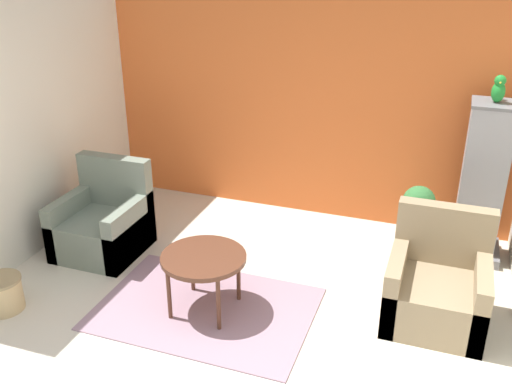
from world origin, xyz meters
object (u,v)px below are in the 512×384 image
armchair_right (437,289)px  wicker_basket (2,293)px  armchair_left (104,224)px  parrot (499,89)px  potted_plant (417,214)px  birdcage (482,185)px  coffee_table (204,261)px

armchair_right → wicker_basket: 3.62m
armchair_left → wicker_basket: bearing=-101.8°
parrot → wicker_basket: bearing=-148.1°
armchair_right → potted_plant: size_ratio=1.27×
potted_plant → wicker_basket: bearing=-145.9°
parrot → potted_plant: bearing=-162.5°
wicker_basket → armchair_left: bearing=78.2°
armchair_left → potted_plant: size_ratio=1.27×
armchair_left → birdcage: size_ratio=0.59×
armchair_left → armchair_right: same height
coffee_table → potted_plant: potted_plant is taller
armchair_left → parrot: size_ratio=3.58×
birdcage → potted_plant: birdcage is taller
armchair_left → birdcage: 3.70m
birdcage → parrot: parrot is taller
birdcage → wicker_basket: 4.43m
wicker_basket → armchair_right: bearing=17.7°
armchair_right → birdcage: size_ratio=0.59×
birdcage → wicker_basket: bearing=-148.1°
armchair_left → coffee_table: bearing=-23.5°
armchair_left → parrot: (3.48, 1.16, 1.39)m
birdcage → armchair_right: bearing=-103.0°
armchair_right → coffee_table: bearing=-163.8°
potted_plant → birdcage: bearing=17.3°
armchair_right → armchair_left: bearing=178.8°
coffee_table → parrot: bearing=39.7°
armchair_right → parrot: (0.28, 1.22, 1.39)m
birdcage → parrot: (-0.00, 0.00, 0.92)m
potted_plant → wicker_basket: potted_plant is taller
armchair_right → potted_plant: (-0.27, 1.05, 0.14)m
parrot → potted_plant: size_ratio=0.35×
coffee_table → birdcage: bearing=39.7°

